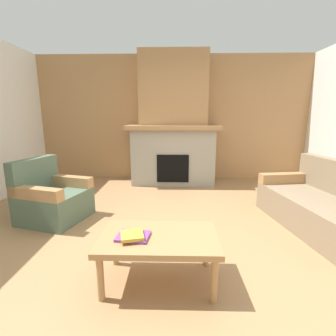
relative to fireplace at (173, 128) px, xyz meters
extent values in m
plane|color=#9E754C|center=(0.00, -2.62, -1.16)|extent=(9.00, 9.00, 0.00)
cube|color=#A87A4C|center=(0.00, 0.38, 0.19)|extent=(6.00, 0.12, 2.70)
cube|color=gray|center=(0.00, -0.03, -0.59)|extent=(1.70, 0.70, 1.15)
cube|color=black|center=(0.00, -0.36, -0.78)|extent=(0.64, 0.08, 0.56)
cube|color=#A87A4C|center=(0.00, -0.08, 0.03)|extent=(1.90, 0.82, 0.08)
cube|color=#A87A4C|center=(0.00, 0.07, 0.80)|extent=(1.40, 0.50, 1.47)
cube|color=#847056|center=(1.90, -2.28, -0.96)|extent=(1.11, 1.91, 0.40)
cube|color=#A87A4C|center=(1.77, -1.47, -0.69)|extent=(0.85, 0.29, 0.15)
cube|color=#4C604C|center=(-1.62, -2.03, -0.96)|extent=(0.94, 0.94, 0.40)
cube|color=#4C604C|center=(-1.92, -1.95, -0.54)|extent=(0.34, 0.77, 0.45)
cube|color=#A87A4C|center=(-1.71, -2.33, -0.69)|extent=(0.77, 0.34, 0.15)
cube|color=#A87A4C|center=(-1.54, -1.73, -0.69)|extent=(0.77, 0.34, 0.15)
cube|color=#A87A4C|center=(-0.10, -3.30, -0.76)|extent=(1.00, 0.60, 0.05)
cylinder|color=#A87A4C|center=(-0.54, -3.54, -0.97)|extent=(0.06, 0.06, 0.38)
cylinder|color=#A87A4C|center=(0.34, -3.54, -0.97)|extent=(0.06, 0.06, 0.38)
cylinder|color=#A87A4C|center=(-0.54, -3.06, -0.97)|extent=(0.06, 0.06, 0.38)
cylinder|color=#A87A4C|center=(0.34, -3.06, -0.97)|extent=(0.06, 0.06, 0.38)
cube|color=#7A3D84|center=(-0.31, -3.34, -0.72)|extent=(0.29, 0.24, 0.02)
cube|color=gold|center=(-0.32, -3.37, -0.70)|extent=(0.22, 0.22, 0.03)
camera|label=1|loc=(0.02, -5.21, 0.26)|focal=26.22mm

